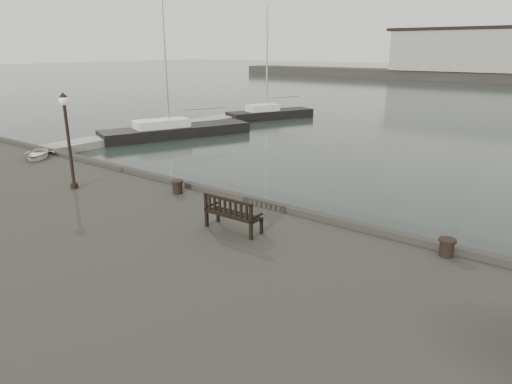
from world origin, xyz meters
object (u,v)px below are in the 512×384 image
bench (233,220)px  lamp_post (67,128)px  yacht_c (177,133)px  bollard_right (447,248)px  bollard_left (177,187)px  dinghy (37,154)px  yacht_d (270,116)px

bench → lamp_post: 7.61m
yacht_c → bench: bearing=-17.3°
bench → yacht_c: bearing=139.8°
bollard_right → yacht_c: size_ratio=0.03×
bollard_left → dinghy: (-9.27, -0.22, -0.02)m
lamp_post → bollard_left: bearing=28.3°
bench → dinghy: bench is taller
lamp_post → yacht_c: bearing=125.3°
bollard_right → lamp_post: (-12.68, -2.34, 2.02)m
lamp_post → dinghy: size_ratio=1.68×
lamp_post → yacht_c: size_ratio=0.23×
bollard_right → yacht_c: 26.88m
yacht_c → yacht_d: bearing=110.4°
bollard_right → dinghy: (-18.44, -0.67, -0.01)m
bollard_left → dinghy: bearing=-178.7°
bollard_right → yacht_c: bearing=151.2°
bollard_right → lamp_post: lamp_post is taller
bench → lamp_post: (-7.35, -0.40, 1.93)m
bench → bollard_right: 5.67m
lamp_post → yacht_c: yacht_c is taller
bollard_right → bollard_left: bearing=-177.2°
dinghy → yacht_d: 26.13m
bench → lamp_post: bearing=-177.7°
yacht_c → yacht_d: size_ratio=1.39×
bollard_left → bollard_right: bearing=2.8°
bench → bollard_right: bench is taller
bollard_right → yacht_d: 34.11m
bollard_right → yacht_d: yacht_d is taller
dinghy → bollard_right: bearing=-46.6°
bench → bollard_left: size_ratio=3.70×
dinghy → yacht_d: bearing=51.8°
yacht_c → yacht_d: (0.34, 12.03, -0.01)m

